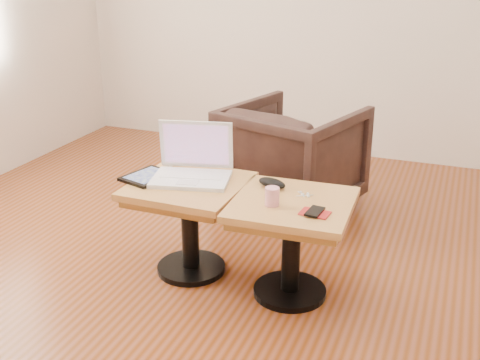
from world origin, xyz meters
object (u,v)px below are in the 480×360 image
(striped_cup, at_px, (272,197))
(laptop, at_px, (193,168))
(armchair, at_px, (292,158))
(side_table_left, at_px, (189,205))
(side_table_right, at_px, (292,225))

(striped_cup, bearing_deg, laptop, 158.88)
(armchair, bearing_deg, laptop, 90.22)
(laptop, relative_size, armchair, 0.57)
(side_table_left, height_order, striped_cup, striped_cup)
(side_table_right, height_order, armchair, armchair)
(side_table_left, height_order, side_table_right, same)
(side_table_right, xyz_separation_m, striped_cup, (-0.07, -0.08, 0.16))
(side_table_left, relative_size, armchair, 0.73)
(side_table_right, xyz_separation_m, armchair, (-0.28, 0.95, -0.02))
(side_table_left, xyz_separation_m, armchair, (0.24, 0.91, -0.02))
(side_table_right, bearing_deg, laptop, 166.72)
(armchair, bearing_deg, striped_cup, 118.29)
(side_table_right, xyz_separation_m, laptop, (-0.53, 0.10, 0.17))
(side_table_left, xyz_separation_m, side_table_right, (0.52, -0.03, 0.00))
(laptop, xyz_separation_m, striped_cup, (0.46, -0.18, -0.01))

